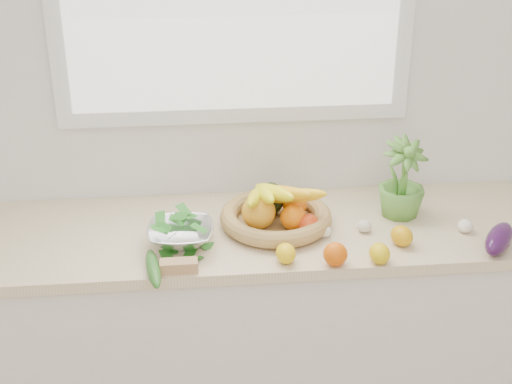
{
  "coord_description": "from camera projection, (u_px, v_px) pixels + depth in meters",
  "views": [
    {
      "loc": [
        -0.17,
        -0.29,
        2.12
      ],
      "look_at": [
        0.05,
        1.93,
        1.05
      ],
      "focal_mm": 50.0,
      "sensor_mm": 36.0,
      "label": 1
    }
  ],
  "objects": [
    {
      "name": "lemon_a",
      "position": [
        286.0,
        253.0,
        2.33
      ],
      "size": [
        0.07,
        0.09,
        0.07
      ],
      "primitive_type": "ellipsoid",
      "rotation": [
        0.0,
        0.0,
        0.1
      ],
      "color": "yellow",
      "rests_on": "countertop"
    },
    {
      "name": "ginger",
      "position": [
        179.0,
        266.0,
        2.28
      ],
      "size": [
        0.12,
        0.05,
        0.04
      ],
      "primitive_type": "cube",
      "rotation": [
        0.0,
        0.0,
        0.01
      ],
      "color": "tan",
      "rests_on": "countertop"
    },
    {
      "name": "colander_with_spinach",
      "position": [
        180.0,
        230.0,
        2.41
      ],
      "size": [
        0.24,
        0.24,
        0.12
      ],
      "color": "silver",
      "rests_on": "countertop"
    },
    {
      "name": "apple",
      "position": [
        308.0,
        225.0,
        2.48
      ],
      "size": [
        0.09,
        0.09,
        0.08
      ],
      "primitive_type": "sphere",
      "rotation": [
        0.0,
        0.0,
        0.09
      ],
      "color": "red",
      "rests_on": "countertop"
    },
    {
      "name": "eggplant",
      "position": [
        499.0,
        239.0,
        2.4
      ],
      "size": [
        0.19,
        0.21,
        0.08
      ],
      "primitive_type": "ellipsoid",
      "rotation": [
        0.0,
        0.0,
        -0.64
      ],
      "color": "#31103C",
      "rests_on": "countertop"
    },
    {
      "name": "radish",
      "position": [
        165.0,
        268.0,
        2.28
      ],
      "size": [
        0.04,
        0.04,
        0.03
      ],
      "primitive_type": "sphere",
      "rotation": [
        0.0,
        0.0,
        -0.3
      ],
      "color": "red",
      "rests_on": "countertop"
    },
    {
      "name": "garlic_b",
      "position": [
        364.0,
        226.0,
        2.52
      ],
      "size": [
        0.06,
        0.06,
        0.04
      ],
      "primitive_type": "ellipsoid",
      "rotation": [
        0.0,
        0.0,
        0.09
      ],
      "color": "beige",
      "rests_on": "countertop"
    },
    {
      "name": "lemon_c",
      "position": [
        402.0,
        236.0,
        2.43
      ],
      "size": [
        0.1,
        0.11,
        0.07
      ],
      "primitive_type": "ellipsoid",
      "rotation": [
        0.0,
        0.0,
        0.35
      ],
      "color": "#D1920B",
      "rests_on": "countertop"
    },
    {
      "name": "garlic_c",
      "position": [
        465.0,
        226.0,
        2.51
      ],
      "size": [
        0.07,
        0.07,
        0.05
      ],
      "primitive_type": "ellipsoid",
      "rotation": [
        0.0,
        0.0,
        -0.2
      ],
      "color": "white",
      "rests_on": "countertop"
    },
    {
      "name": "countertop",
      "position": [
        242.0,
        233.0,
        2.56
      ],
      "size": [
        2.24,
        0.62,
        0.04
      ],
      "primitive_type": "cube",
      "color": "beige",
      "rests_on": "counter_cabinet"
    },
    {
      "name": "counter_cabinet",
      "position": [
        243.0,
        334.0,
        2.76
      ],
      "size": [
        2.2,
        0.58,
        0.86
      ],
      "primitive_type": "cube",
      "color": "silver",
      "rests_on": "ground"
    },
    {
      "name": "orange_loose",
      "position": [
        335.0,
        254.0,
        2.31
      ],
      "size": [
        0.1,
        0.1,
        0.08
      ],
      "primitive_type": "sphere",
      "rotation": [
        0.0,
        0.0,
        -0.35
      ],
      "color": "#E45907",
      "rests_on": "countertop"
    },
    {
      "name": "cucumber",
      "position": [
        153.0,
        268.0,
        2.26
      ],
      "size": [
        0.07,
        0.24,
        0.04
      ],
      "primitive_type": "ellipsoid",
      "rotation": [
        0.0,
        0.0,
        0.13
      ],
      "color": "#21591A",
      "rests_on": "countertop"
    },
    {
      "name": "garlic_a",
      "position": [
        324.0,
        231.0,
        2.48
      ],
      "size": [
        0.06,
        0.06,
        0.04
      ],
      "primitive_type": "ellipsoid",
      "rotation": [
        0.0,
        0.0,
        -0.13
      ],
      "color": "silver",
      "rests_on": "countertop"
    },
    {
      "name": "fruit_basket",
      "position": [
        275.0,
        212.0,
        2.54
      ],
      "size": [
        0.53,
        0.53,
        0.2
      ],
      "color": "#AB8B4C",
      "rests_on": "countertop"
    },
    {
      "name": "back_wall",
      "position": [
        234.0,
        82.0,
        2.63
      ],
      "size": [
        4.5,
        0.02,
        2.7
      ],
      "primitive_type": "cube",
      "color": "white",
      "rests_on": "ground"
    },
    {
      "name": "potted_herb",
      "position": [
        402.0,
        180.0,
        2.59
      ],
      "size": [
        0.22,
        0.22,
        0.31
      ],
      "primitive_type": "imported",
      "rotation": [
        0.0,
        0.0,
        0.33
      ],
      "color": "#539034",
      "rests_on": "countertop"
    },
    {
      "name": "lemon_b",
      "position": [
        380.0,
        254.0,
        2.32
      ],
      "size": [
        0.07,
        0.09,
        0.07
      ],
      "primitive_type": "ellipsoid",
      "rotation": [
        0.0,
        0.0,
        0.02
      ],
      "color": "#DEBA0C",
      "rests_on": "countertop"
    }
  ]
}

